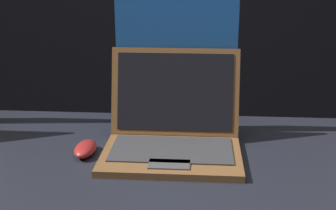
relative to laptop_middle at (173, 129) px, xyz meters
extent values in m
cube|color=brown|center=(0.00, -0.07, -0.06)|extent=(0.40, 0.27, 0.02)
cube|color=#2D2D30|center=(0.00, -0.05, -0.04)|extent=(0.35, 0.19, 0.00)
cube|color=#3F3F42|center=(0.00, -0.15, -0.04)|extent=(0.11, 0.06, 0.00)
cube|color=brown|center=(0.00, 0.10, 0.09)|extent=(0.40, 0.08, 0.26)
cube|color=black|center=(0.00, 0.10, 0.09)|extent=(0.36, 0.07, 0.23)
ellipsoid|color=maroon|center=(-0.25, -0.05, -0.05)|extent=(0.06, 0.12, 0.04)
cube|color=black|center=(0.00, 0.17, -0.05)|extent=(0.21, 0.07, 0.02)
cube|color=#1E59B2|center=(0.00, 0.17, 0.21)|extent=(0.38, 0.02, 0.51)
camera|label=1|loc=(0.08, -1.29, 0.49)|focal=50.00mm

